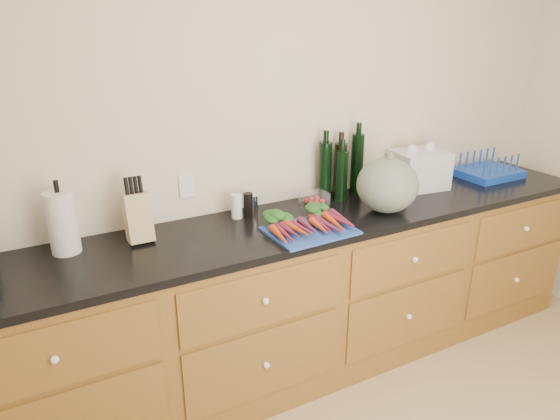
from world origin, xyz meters
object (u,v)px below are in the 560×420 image
cutting_board (310,230)px  dish_rack (487,171)px  knife_block (138,217)px  tomato_box (314,198)px  paper_towel (62,223)px  carrots (306,222)px  squash (387,185)px

cutting_board → dish_rack: (1.53, 0.24, 0.03)m
knife_block → tomato_box: bearing=1.7°
tomato_box → paper_towel: bearing=-179.6°
tomato_box → dish_rack: dish_rack is taller
carrots → dish_rack: size_ratio=1.03×
cutting_board → carrots: 0.05m
cutting_board → carrots: carrots is taller
squash → cutting_board: bearing=-174.7°
cutting_board → tomato_box: tomato_box is taller
carrots → knife_block: (-0.77, 0.26, 0.08)m
knife_block → tomato_box: size_ratio=1.62×
tomato_box → squash: bearing=-44.4°
paper_towel → dish_rack: (2.63, -0.08, -0.11)m
knife_block → carrots: bearing=-18.6°
cutting_board → carrots: bearing=90.0°
cutting_board → tomato_box: bearing=55.5°
squash → dish_rack: squash is taller
knife_block → dish_rack: 2.31m
paper_towel → knife_block: (0.33, -0.02, -0.03)m
cutting_board → dish_rack: 1.55m
squash → tomato_box: size_ratio=2.34×
carrots → paper_towel: size_ratio=1.41×
knife_block → cutting_board: bearing=-21.2°
carrots → paper_towel: paper_towel is taller
carrots → dish_rack: 1.54m
squash → paper_towel: 1.64m
squash → knife_block: 1.31m
cutting_board → squash: bearing=5.3°
paper_towel → carrots: bearing=-14.3°
carrots → squash: 0.53m
squash → paper_towel: squash is taller
carrots → tomato_box: bearing=52.1°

